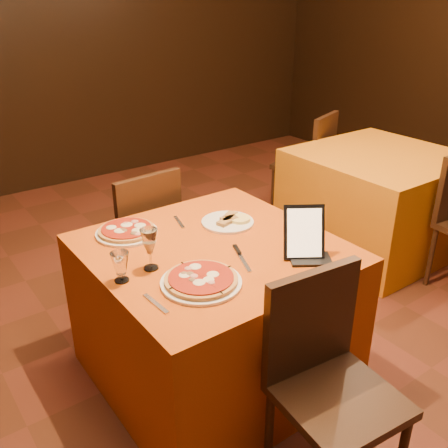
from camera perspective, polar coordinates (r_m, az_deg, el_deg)
floor at (r=2.94m, az=11.22°, el=-14.19°), size 6.00×7.00×0.01m
wall_back at (r=5.29m, az=-17.58°, el=19.36°), size 6.00×0.01×2.80m
main_table at (r=2.53m, az=-1.20°, el=-10.13°), size 1.10×1.10×0.75m
side_table at (r=3.99m, az=16.95°, el=2.52°), size 1.10×1.10×0.75m
chair_main_near at (r=2.01m, az=13.00°, el=-18.90°), size 0.47×0.47×0.91m
chair_main_far at (r=3.12m, az=-10.10°, el=-1.54°), size 0.51×0.51×0.91m
chair_side_far at (r=4.45m, az=8.92°, el=6.78°), size 0.53×0.53×0.91m
pizza_near at (r=2.04m, az=-2.63°, el=-6.51°), size 0.33×0.33×0.03m
pizza_far at (r=2.49m, az=-11.07°, el=-0.83°), size 0.30×0.30×0.03m
cutlet_dish at (r=2.55m, az=0.41°, el=0.33°), size 0.27×0.27×0.03m
wine_glass at (r=2.13m, az=-8.48°, el=-2.83°), size 0.07×0.07×0.19m
water_glass at (r=2.08m, az=-11.73°, el=-4.84°), size 0.08×0.08×0.13m
tablet at (r=2.22m, az=9.14°, el=-0.91°), size 0.20×0.18×0.23m
knife at (r=2.22m, az=2.11°, el=-4.06°), size 0.10×0.22×0.01m
fork_near at (r=1.94m, az=-7.80°, el=-9.00°), size 0.03×0.16×0.01m
fork_far at (r=2.58m, az=-5.16°, el=0.23°), size 0.06×0.15×0.01m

